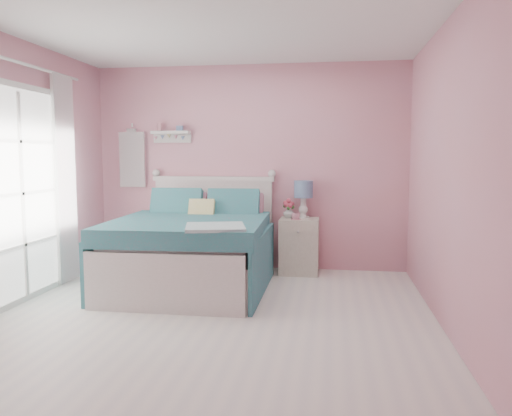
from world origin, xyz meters
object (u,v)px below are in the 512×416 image
(table_lamp, at_px, (303,192))
(teacup, at_px, (296,216))
(vase, at_px, (289,212))
(bed, at_px, (193,250))
(nightstand, at_px, (299,246))

(table_lamp, bearing_deg, teacup, -113.69)
(table_lamp, xyz_separation_m, vase, (-0.18, -0.03, -0.25))
(vase, relative_size, teacup, 1.37)
(bed, bearing_deg, vase, 37.36)
(vase, height_order, teacup, vase)
(table_lamp, distance_m, teacup, 0.35)
(bed, distance_m, teacup, 1.32)
(bed, distance_m, table_lamp, 1.57)
(nightstand, height_order, vase, vase)
(nightstand, height_order, teacup, teacup)
(table_lamp, height_order, teacup, table_lamp)
(nightstand, xyz_separation_m, vase, (-0.14, 0.05, 0.41))
(vase, xyz_separation_m, teacup, (0.10, -0.15, -0.03))
(nightstand, height_order, table_lamp, table_lamp)
(table_lamp, height_order, vase, table_lamp)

